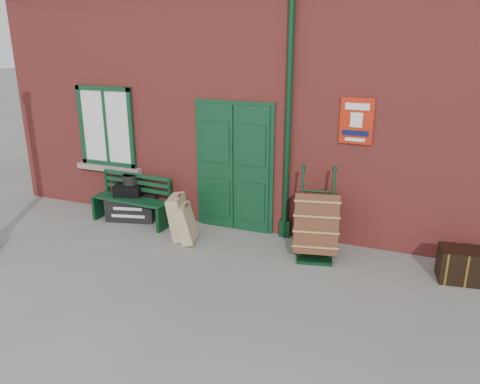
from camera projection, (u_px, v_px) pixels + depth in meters
The scene contains 10 objects.
ground at pixel (215, 266), 6.99m from camera, with size 80.00×80.00×0.00m, color gray.
station_building at pixel (286, 94), 9.39m from camera, with size 10.30×4.30×4.36m.
bench at pixel (133, 198), 8.55m from camera, with size 1.50×0.53×0.91m.
houdini_trunk at pixel (132, 207), 8.74m from camera, with size 0.89×0.49×0.45m, color black.
strongbox at pixel (129, 190), 8.65m from camera, with size 0.49×0.36×0.22m, color black.
hatbox at pixel (130, 179), 8.60m from camera, with size 0.27×0.27×0.18m, color black.
suitcase_back at pixel (179, 217), 7.86m from camera, with size 0.21×0.52×0.73m, color tan.
suitcase_front at pixel (186, 223), 7.72m from camera, with size 0.19×0.47×0.62m, color tan.
porter_trolley at pixel (316, 224), 7.17m from camera, with size 0.80×0.84×1.37m.
dark_trunk at pixel (464, 265), 6.51m from camera, with size 0.66×0.43×0.47m, color black.
Camera 1 is at (2.68, -5.70, 3.26)m, focal length 35.00 mm.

